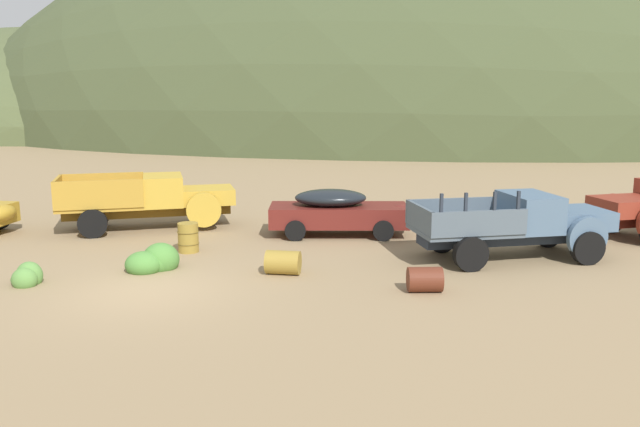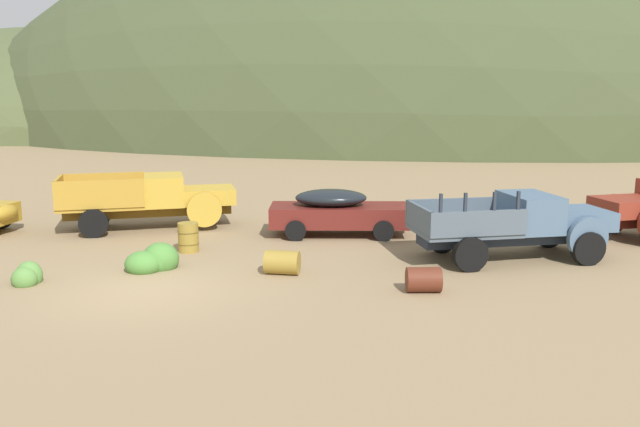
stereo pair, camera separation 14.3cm
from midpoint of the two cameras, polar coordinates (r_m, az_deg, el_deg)
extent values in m
plane|color=#937A56|center=(16.67, -14.74, -6.57)|extent=(300.00, 300.00, 0.00)
ellipsoid|color=#4C5633|center=(92.96, -17.02, 7.41)|extent=(104.61, 65.71, 25.39)
ellipsoid|color=#424C2D|center=(79.93, 9.43, 7.24)|extent=(105.94, 70.65, 47.13)
ellipsoid|color=#B28928|center=(24.57, -26.02, 0.05)|extent=(1.08, 1.46, 0.61)
cylinder|color=black|center=(25.68, -25.92, -0.44)|extent=(0.70, 0.26, 0.68)
cube|color=brown|center=(23.82, -14.53, 0.29)|extent=(5.69, 2.72, 0.36)
cube|color=gold|center=(23.81, -9.52, 1.60)|extent=(2.23, 2.13, 0.55)
cube|color=#B7B2A8|center=(23.89, -7.51, 1.62)|extent=(0.44, 1.09, 0.44)
cylinder|color=gold|center=(22.90, -9.89, 0.32)|extent=(1.19, 0.56, 1.20)
cylinder|color=gold|center=(24.81, -10.24, 1.11)|extent=(1.19, 0.56, 1.20)
cube|color=gold|center=(23.70, -13.30, 2.03)|extent=(1.86, 2.21, 1.05)
cube|color=black|center=(23.69, -11.89, 2.59)|extent=(0.57, 1.52, 0.59)
cube|color=#B5882D|center=(23.85, -18.30, 0.68)|extent=(3.36, 2.79, 0.12)
cube|color=#B5882D|center=(22.80, -18.55, 1.58)|extent=(2.76, 1.03, 0.95)
cube|color=#B5882D|center=(24.73, -18.22, 2.29)|extent=(2.76, 1.03, 0.95)
cube|color=#B5882D|center=(23.91, -21.68, 1.79)|extent=(0.73, 1.89, 0.95)
cylinder|color=black|center=(24.90, -10.22, 0.50)|extent=(1.00, 0.58, 0.96)
cylinder|color=black|center=(22.94, -19.01, -0.81)|extent=(1.00, 0.58, 0.96)
cylinder|color=black|center=(24.94, -18.63, 0.11)|extent=(1.00, 0.58, 0.96)
cube|color=maroon|center=(22.02, 1.87, -0.16)|extent=(4.74, 2.06, 0.68)
ellipsoid|color=black|center=(21.91, 1.15, 1.38)|extent=(2.51, 1.70, 0.57)
ellipsoid|color=maroon|center=(22.15, 7.25, 0.00)|extent=(1.12, 1.46, 0.61)
cylinder|color=black|center=(21.32, 5.76, -1.51)|extent=(0.69, 0.25, 0.68)
cylinder|color=black|center=(23.01, 5.39, -0.59)|extent=(0.69, 0.25, 0.68)
cylinder|color=black|center=(21.26, -1.96, -1.50)|extent=(0.69, 0.25, 0.68)
cylinder|color=black|center=(22.95, -1.76, -0.57)|extent=(0.69, 0.25, 0.68)
cube|color=#262D39|center=(19.80, 16.57, -1.93)|extent=(5.54, 2.41, 0.36)
cube|color=slate|center=(20.71, 21.61, -0.41)|extent=(2.13, 2.11, 0.55)
cube|color=#B7B2A8|center=(21.16, 23.45, -0.40)|extent=(0.40, 1.15, 0.44)
cylinder|color=slate|center=(19.83, 22.52, -2.00)|extent=(1.20, 0.50, 1.20)
cylinder|color=slate|center=(21.50, 19.59, -0.85)|extent=(1.20, 0.50, 1.20)
cube|color=slate|center=(19.91, 18.01, 0.13)|extent=(1.75, 2.23, 1.05)
cube|color=black|center=(20.15, 19.47, 0.77)|extent=(0.50, 1.61, 0.59)
cube|color=#4D5B67|center=(19.11, 12.61, -1.45)|extent=(3.22, 2.72, 0.12)
cube|color=#4D5B67|center=(18.12, 13.93, -0.86)|extent=(2.69, 0.85, 0.70)
cube|color=#4D5B67|center=(19.95, 11.50, 0.31)|extent=(2.69, 0.85, 0.70)
cube|color=#4D5B67|center=(18.55, 8.89, -0.40)|extent=(0.65, 1.99, 0.70)
cube|color=#262D39|center=(17.57, 10.74, 0.91)|extent=(0.10, 0.10, 0.50)
cube|color=#262D39|center=(17.84, 12.81, 0.97)|extent=(0.10, 0.10, 0.50)
cube|color=#262D39|center=(18.19, 15.21, 1.05)|extent=(0.10, 0.10, 0.50)
cube|color=#262D39|center=(18.50, 17.14, 1.11)|extent=(0.10, 0.10, 0.50)
cylinder|color=black|center=(19.85, 22.55, -2.82)|extent=(1.00, 0.53, 0.96)
cylinder|color=black|center=(21.60, 19.48, -1.54)|extent=(1.00, 0.53, 0.96)
cylinder|color=black|center=(18.17, 13.21, -3.48)|extent=(1.00, 0.53, 0.96)
cylinder|color=black|center=(20.07, 10.75, -2.02)|extent=(1.00, 0.53, 0.96)
cube|color=maroon|center=(23.51, 25.46, 0.56)|extent=(2.39, 2.17, 0.55)
cube|color=#B7B2A8|center=(22.94, 23.68, 0.40)|extent=(0.44, 1.08, 0.44)
cylinder|color=maroon|center=(24.46, 24.45, 0.16)|extent=(1.19, 0.56, 1.20)
cylinder|color=black|center=(24.55, 24.33, -0.46)|extent=(1.00, 0.58, 0.96)
cylinder|color=olive|center=(17.52, -3.08, -4.28)|extent=(0.95, 0.71, 0.64)
cylinder|color=olive|center=(20.20, -11.23, -2.05)|extent=(0.62, 0.62, 0.89)
torus|color=brown|center=(20.16, -11.25, -1.55)|extent=(0.66, 0.66, 0.03)
torus|color=brown|center=(20.24, -11.21, -2.54)|extent=(0.66, 0.66, 0.03)
cylinder|color=#5B2819|center=(16.20, 9.29, -5.72)|extent=(0.89, 0.70, 0.62)
ellipsoid|color=#5B8E42|center=(18.32, -24.32, -5.23)|extent=(0.60, 0.54, 0.43)
ellipsoid|color=#5B8E42|center=(18.12, -24.21, -5.23)|extent=(0.64, 0.58, 0.61)
ellipsoid|color=#5B8E42|center=(18.31, -23.85, -4.94)|extent=(0.67, 0.60, 0.73)
ellipsoid|color=olive|center=(27.87, -19.85, 0.57)|extent=(1.08, 0.98, 0.78)
ellipsoid|color=olive|center=(27.93, -19.32, 0.67)|extent=(0.92, 0.83, 0.87)
ellipsoid|color=#4C8438|center=(18.61, -13.54, -3.88)|extent=(1.02, 0.92, 0.92)
ellipsoid|color=#4C8438|center=(18.53, -13.86, -4.12)|extent=(0.84, 0.76, 0.73)
ellipsoid|color=#4C8438|center=(18.41, -14.98, -4.29)|extent=(1.00, 0.90, 0.71)
camera|label=1|loc=(0.07, -89.80, 0.04)|focal=36.64mm
camera|label=2|loc=(0.07, 90.20, -0.04)|focal=36.64mm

